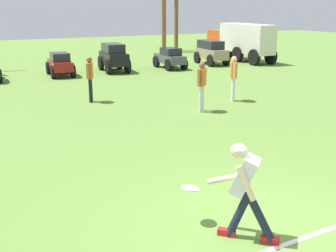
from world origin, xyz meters
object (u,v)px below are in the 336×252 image
(frisbee_thrower, at_px, (245,187))
(palm_tree_right_of_centre, at_px, (164,5))
(box_truck, at_px, (241,40))
(parked_car_slot_e, at_px, (114,57))
(teammate_near_sideline, at_px, (90,75))
(teammate_midfield, at_px, (233,74))
(parked_car_slot_f, at_px, (170,58))
(frisbee_in_flight, at_px, (190,188))
(parked_car_slot_g, at_px, (211,52))
(teammate_deep, at_px, (202,82))
(parked_car_slot_d, at_px, (60,64))

(frisbee_thrower, xyz_separation_m, palm_tree_right_of_centre, (10.78, 23.35, 2.50))
(box_truck, bearing_deg, parked_car_slot_e, -175.51)
(parked_car_slot_e, bearing_deg, teammate_near_sideline, -117.16)
(teammate_near_sideline, xyz_separation_m, teammate_midfield, (4.46, -2.15, 0.00))
(parked_car_slot_f, bearing_deg, box_truck, 11.06)
(teammate_midfield, xyz_separation_m, parked_car_slot_f, (1.81, 8.06, -0.38))
(frisbee_in_flight, height_order, parked_car_slot_f, parked_car_slot_f)
(frisbee_in_flight, xyz_separation_m, parked_car_slot_g, (10.42, 15.22, 0.15))
(frisbee_thrower, distance_m, palm_tree_right_of_centre, 25.83)
(teammate_deep, distance_m, parked_car_slot_g, 11.31)
(parked_car_slot_d, height_order, palm_tree_right_of_centre, palm_tree_right_of_centre)
(teammate_near_sideline, relative_size, parked_car_slot_d, 0.69)
(box_truck, distance_m, palm_tree_right_of_centre, 7.26)
(teammate_near_sideline, bearing_deg, parked_car_slot_e, 62.84)
(teammate_near_sideline, bearing_deg, frisbee_in_flight, -98.23)
(parked_car_slot_e, bearing_deg, parked_car_slot_d, -177.64)
(box_truck, height_order, palm_tree_right_of_centre, palm_tree_right_of_centre)
(frisbee_in_flight, bearing_deg, parked_car_slot_d, 83.30)
(frisbee_thrower, height_order, teammate_near_sideline, teammate_near_sideline)
(parked_car_slot_e, bearing_deg, teammate_midfield, -81.79)
(frisbee_in_flight, relative_size, palm_tree_right_of_centre, 0.05)
(box_truck, xyz_separation_m, palm_tree_right_of_centre, (-1.79, 6.72, 2.06))
(parked_car_slot_g, distance_m, palm_tree_right_of_centre, 7.85)
(parked_car_slot_d, relative_size, palm_tree_right_of_centre, 0.42)
(teammate_near_sideline, distance_m, teammate_deep, 3.97)
(parked_car_slot_f, distance_m, box_truck, 5.58)
(teammate_deep, height_order, parked_car_slot_g, teammate_deep)
(frisbee_in_flight, relative_size, parked_car_slot_f, 0.13)
(teammate_midfield, height_order, box_truck, box_truck)
(frisbee_thrower, relative_size, parked_car_slot_g, 0.57)
(frisbee_thrower, distance_m, teammate_midfield, 9.19)
(teammate_deep, height_order, parked_car_slot_d, teammate_deep)
(parked_car_slot_f, bearing_deg, frisbee_in_flight, -117.01)
(parked_car_slot_e, bearing_deg, parked_car_slot_f, -7.49)
(frisbee_thrower, bearing_deg, palm_tree_right_of_centre, 65.22)
(teammate_midfield, bearing_deg, palm_tree_right_of_centre, 70.99)
(parked_car_slot_d, bearing_deg, box_truck, 3.97)
(teammate_midfield, xyz_separation_m, palm_tree_right_of_centre, (5.46, 15.85, 2.36))
(box_truck, bearing_deg, frisbee_thrower, -127.09)
(teammate_near_sideline, xyz_separation_m, parked_car_slot_e, (3.24, 6.31, -0.20))
(palm_tree_right_of_centre, bearing_deg, teammate_deep, -113.57)
(parked_car_slot_e, xyz_separation_m, box_truck, (8.47, 0.67, 0.49))
(frisbee_thrower, height_order, parked_car_slot_g, frisbee_thrower)
(teammate_midfield, relative_size, box_truck, 0.26)
(parked_car_slot_d, bearing_deg, teammate_midfield, -64.55)
(teammate_deep, xyz_separation_m, parked_car_slot_f, (3.61, 8.86, -0.38))
(frisbee_in_flight, height_order, teammate_near_sideline, teammate_near_sideline)
(frisbee_thrower, height_order, parked_car_slot_e, frisbee_thrower)
(teammate_near_sideline, xyz_separation_m, parked_car_slot_g, (9.13, 6.32, -0.22))
(parked_car_slot_g, bearing_deg, box_truck, 14.26)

